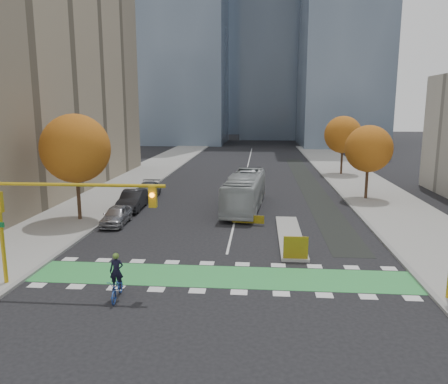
% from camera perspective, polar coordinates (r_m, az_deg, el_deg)
% --- Properties ---
extents(ground, '(300.00, 300.00, 0.00)m').
position_cam_1_polar(ground, '(21.71, -0.68, -12.46)').
color(ground, black).
rests_on(ground, ground).
extents(sidewalk_west, '(7.00, 120.00, 0.15)m').
position_cam_1_polar(sidewalk_west, '(43.56, -16.02, -0.83)').
color(sidewalk_west, gray).
rests_on(sidewalk_west, ground).
extents(sidewalk_east, '(7.00, 120.00, 0.15)m').
position_cam_1_polar(sidewalk_east, '(42.36, 20.58, -1.43)').
color(sidewalk_east, gray).
rests_on(sidewalk_east, ground).
extents(curb_west, '(0.30, 120.00, 0.16)m').
position_cam_1_polar(curb_west, '(42.45, -11.60, -0.93)').
color(curb_west, gray).
rests_on(curb_west, ground).
extents(curb_east, '(0.30, 120.00, 0.16)m').
position_cam_1_polar(curb_east, '(41.54, 15.92, -1.38)').
color(curb_east, gray).
rests_on(curb_east, ground).
extents(bike_crossing, '(20.00, 3.00, 0.01)m').
position_cam_1_polar(bike_crossing, '(23.09, -0.32, -10.98)').
color(bike_crossing, green).
rests_on(bike_crossing, ground).
extents(centre_line, '(0.15, 70.00, 0.01)m').
position_cam_1_polar(centre_line, '(60.49, 2.95, 2.70)').
color(centre_line, silver).
rests_on(centre_line, ground).
extents(bike_lane_paint, '(2.50, 50.00, 0.01)m').
position_cam_1_polar(bike_lane_paint, '(50.88, 11.04, 0.96)').
color(bike_lane_paint, black).
rests_on(bike_lane_paint, ground).
extents(median_island, '(1.60, 10.00, 0.16)m').
position_cam_1_polar(median_island, '(30.15, 8.61, -5.66)').
color(median_island, gray).
rests_on(median_island, ground).
extents(hazard_board, '(1.40, 0.12, 1.30)m').
position_cam_1_polar(hazard_board, '(25.36, 9.35, -7.18)').
color(hazard_board, yellow).
rests_on(hazard_board, median_island).
extents(tower_ne, '(18.00, 24.00, 60.00)m').
position_cam_1_polar(tower_ne, '(108.52, 15.44, 21.89)').
color(tower_ne, '#47566B').
rests_on(tower_ne, ground).
extents(tower_far, '(26.00, 26.00, 80.00)m').
position_cam_1_polar(tower_far, '(163.00, 2.85, 21.98)').
color(tower_far, '#47566B').
rests_on(tower_far, ground).
extents(tree_west, '(5.20, 5.20, 8.22)m').
position_cam_1_polar(tree_west, '(34.88, -18.82, 5.40)').
color(tree_west, '#332114').
rests_on(tree_west, ground).
extents(tree_east_near, '(4.40, 4.40, 7.08)m').
position_cam_1_polar(tree_east_near, '(43.20, 18.37, 5.37)').
color(tree_east_near, '#332114').
rests_on(tree_east_near, ground).
extents(tree_east_far, '(4.80, 4.80, 7.65)m').
position_cam_1_polar(tree_east_far, '(58.90, 15.28, 7.24)').
color(tree_east_far, '#332114').
rests_on(tree_east_far, ground).
extents(traffic_signal_west, '(8.53, 0.56, 5.20)m').
position_cam_1_polar(traffic_signal_west, '(22.17, -21.70, -1.79)').
color(traffic_signal_west, '#BF9914').
rests_on(traffic_signal_west, ground).
extents(cyclist, '(0.83, 1.96, 2.20)m').
position_cam_1_polar(cyclist, '(20.91, -13.78, -11.55)').
color(cyclist, '#214198').
rests_on(cyclist, ground).
extents(bus, '(3.55, 11.32, 3.10)m').
position_cam_1_polar(bus, '(37.69, 2.74, 0.09)').
color(bus, '#A9B0B1').
rests_on(bus, ground).
extents(parked_car_a, '(1.82, 4.21, 1.42)m').
position_cam_1_polar(parked_car_a, '(33.72, -13.88, -2.97)').
color(parked_car_a, '#98989D').
rests_on(parked_car_a, ground).
extents(parked_car_b, '(1.96, 5.11, 1.66)m').
position_cam_1_polar(parked_car_b, '(38.40, -11.82, -1.02)').
color(parked_car_b, black).
rests_on(parked_car_b, ground).
extents(parked_car_c, '(2.44, 5.21, 1.47)m').
position_cam_1_polar(parked_car_c, '(43.14, -9.94, 0.22)').
color(parked_car_c, '#4D4E52').
rests_on(parked_car_c, ground).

